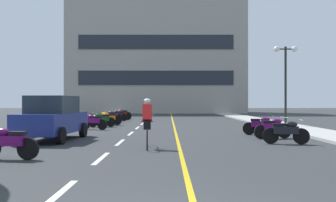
# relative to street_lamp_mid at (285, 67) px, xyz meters

# --- Properties ---
(ground_plane) EXTENTS (140.00, 140.00, 0.00)m
(ground_plane) POSITION_rel_street_lamp_mid_xyz_m (-7.13, 2.63, -3.73)
(ground_plane) COLOR #2D3033
(curb_left) EXTENTS (2.40, 72.00, 0.12)m
(curb_left) POSITION_rel_street_lamp_mid_xyz_m (-14.33, 5.63, -3.67)
(curb_left) COLOR #A8A8A3
(curb_left) RESTS_ON ground
(curb_right) EXTENTS (2.40, 72.00, 0.12)m
(curb_right) POSITION_rel_street_lamp_mid_xyz_m (0.07, 5.63, -3.67)
(curb_right) COLOR #A8A8A3
(curb_right) RESTS_ON ground
(lane_dash_0) EXTENTS (0.14, 2.20, 0.01)m
(lane_dash_0) POSITION_rel_street_lamp_mid_xyz_m (-9.13, -16.37, -3.73)
(lane_dash_0) COLOR silver
(lane_dash_0) RESTS_ON ground
(lane_dash_1) EXTENTS (0.14, 2.20, 0.01)m
(lane_dash_1) POSITION_rel_street_lamp_mid_xyz_m (-9.13, -12.37, -3.73)
(lane_dash_1) COLOR silver
(lane_dash_1) RESTS_ON ground
(lane_dash_2) EXTENTS (0.14, 2.20, 0.01)m
(lane_dash_2) POSITION_rel_street_lamp_mid_xyz_m (-9.13, -8.37, -3.73)
(lane_dash_2) COLOR silver
(lane_dash_2) RESTS_ON ground
(lane_dash_3) EXTENTS (0.14, 2.20, 0.01)m
(lane_dash_3) POSITION_rel_street_lamp_mid_xyz_m (-9.13, -4.37, -3.73)
(lane_dash_3) COLOR silver
(lane_dash_3) RESTS_ON ground
(lane_dash_4) EXTENTS (0.14, 2.20, 0.01)m
(lane_dash_4) POSITION_rel_street_lamp_mid_xyz_m (-9.13, -0.37, -3.73)
(lane_dash_4) COLOR silver
(lane_dash_4) RESTS_ON ground
(lane_dash_5) EXTENTS (0.14, 2.20, 0.01)m
(lane_dash_5) POSITION_rel_street_lamp_mid_xyz_m (-9.13, 3.63, -3.73)
(lane_dash_5) COLOR silver
(lane_dash_5) RESTS_ON ground
(lane_dash_6) EXTENTS (0.14, 2.20, 0.01)m
(lane_dash_6) POSITION_rel_street_lamp_mid_xyz_m (-9.13, 7.63, -3.73)
(lane_dash_6) COLOR silver
(lane_dash_6) RESTS_ON ground
(lane_dash_7) EXTENTS (0.14, 2.20, 0.01)m
(lane_dash_7) POSITION_rel_street_lamp_mid_xyz_m (-9.13, 11.63, -3.73)
(lane_dash_7) COLOR silver
(lane_dash_7) RESTS_ON ground
(lane_dash_8) EXTENTS (0.14, 2.20, 0.01)m
(lane_dash_8) POSITION_rel_street_lamp_mid_xyz_m (-9.13, 15.63, -3.73)
(lane_dash_8) COLOR silver
(lane_dash_8) RESTS_ON ground
(lane_dash_9) EXTENTS (0.14, 2.20, 0.01)m
(lane_dash_9) POSITION_rel_street_lamp_mid_xyz_m (-9.13, 19.63, -3.73)
(lane_dash_9) COLOR silver
(lane_dash_9) RESTS_ON ground
(lane_dash_10) EXTENTS (0.14, 2.20, 0.01)m
(lane_dash_10) POSITION_rel_street_lamp_mid_xyz_m (-9.13, 23.63, -3.73)
(lane_dash_10) COLOR silver
(lane_dash_10) RESTS_ON ground
(lane_dash_11) EXTENTS (0.14, 2.20, 0.01)m
(lane_dash_11) POSITION_rel_street_lamp_mid_xyz_m (-9.13, 27.63, -3.73)
(lane_dash_11) COLOR silver
(lane_dash_11) RESTS_ON ground
(centre_line_yellow) EXTENTS (0.12, 66.00, 0.01)m
(centre_line_yellow) POSITION_rel_street_lamp_mid_xyz_m (-6.88, 5.63, -3.73)
(centre_line_yellow) COLOR gold
(centre_line_yellow) RESTS_ON ground
(office_building) EXTENTS (24.89, 9.89, 16.12)m
(office_building) POSITION_rel_street_lamp_mid_xyz_m (-8.90, 31.52, 4.33)
(office_building) COLOR #9E998E
(office_building) RESTS_ON ground
(street_lamp_mid) EXTENTS (1.46, 0.36, 4.90)m
(street_lamp_mid) POSITION_rel_street_lamp_mid_xyz_m (0.00, 0.00, 0.00)
(street_lamp_mid) COLOR black
(street_lamp_mid) RESTS_ON curb_right
(parked_car_near) EXTENTS (2.14, 4.30, 1.82)m
(parked_car_near) POSITION_rel_street_lamp_mid_xyz_m (-12.01, -7.55, -2.81)
(parked_car_near) COLOR black
(parked_car_near) RESTS_ON ground
(motorcycle_1) EXTENTS (1.70, 0.60, 0.92)m
(motorcycle_1) POSITION_rel_street_lamp_mid_xyz_m (-11.63, -12.58, -3.26)
(motorcycle_1) COLOR black
(motorcycle_1) RESTS_ON ground
(motorcycle_2) EXTENTS (1.69, 0.61, 0.92)m
(motorcycle_2) POSITION_rel_street_lamp_mid_xyz_m (-2.86, -8.94, -3.26)
(motorcycle_2) COLOR black
(motorcycle_2) RESTS_ON ground
(motorcycle_3) EXTENTS (1.68, 0.64, 0.92)m
(motorcycle_3) POSITION_rel_street_lamp_mid_xyz_m (-2.77, -6.88, -3.26)
(motorcycle_3) COLOR black
(motorcycle_3) RESTS_ON ground
(motorcycle_4) EXTENTS (1.67, 0.70, 0.92)m
(motorcycle_4) POSITION_rel_street_lamp_mid_xyz_m (-2.85, -5.24, -3.26)
(motorcycle_4) COLOR black
(motorcycle_4) RESTS_ON ground
(motorcycle_5) EXTENTS (1.63, 0.81, 0.92)m
(motorcycle_5) POSITION_rel_street_lamp_mid_xyz_m (-11.51, -1.79, -3.26)
(motorcycle_5) COLOR black
(motorcycle_5) RESTS_ON ground
(motorcycle_6) EXTENTS (1.65, 0.76, 0.92)m
(motorcycle_6) POSITION_rel_street_lamp_mid_xyz_m (-11.43, 0.31, -3.26)
(motorcycle_6) COLOR black
(motorcycle_6) RESTS_ON ground
(motorcycle_7) EXTENTS (1.70, 0.60, 0.92)m
(motorcycle_7) POSITION_rel_street_lamp_mid_xyz_m (-11.27, 1.98, -3.26)
(motorcycle_7) COLOR black
(motorcycle_7) RESTS_ON ground
(motorcycle_8) EXTENTS (1.68, 0.67, 0.92)m
(motorcycle_8) POSITION_rel_street_lamp_mid_xyz_m (-11.73, 4.11, -3.26)
(motorcycle_8) COLOR black
(motorcycle_8) RESTS_ON ground
(motorcycle_9) EXTENTS (1.67, 0.68, 0.92)m
(motorcycle_9) POSITION_rel_street_lamp_mid_xyz_m (-11.62, 6.13, -3.26)
(motorcycle_9) COLOR black
(motorcycle_9) RESTS_ON ground
(motorcycle_10) EXTENTS (1.67, 0.70, 0.92)m
(motorcycle_10) POSITION_rel_street_lamp_mid_xyz_m (-11.45, 7.81, -3.26)
(motorcycle_10) COLOR black
(motorcycle_10) RESTS_ON ground
(motorcycle_11) EXTENTS (1.70, 0.60, 0.92)m
(motorcycle_11) POSITION_rel_street_lamp_mid_xyz_m (-11.34, 9.49, -3.26)
(motorcycle_11) COLOR black
(motorcycle_11) RESTS_ON ground
(motorcycle_12) EXTENTS (1.63, 0.81, 0.92)m
(motorcycle_12) POSITION_rel_street_lamp_mid_xyz_m (-11.59, 11.63, -3.26)
(motorcycle_12) COLOR black
(motorcycle_12) RESTS_ON ground
(motorcycle_13) EXTENTS (1.70, 0.60, 0.92)m
(motorcycle_13) POSITION_rel_street_lamp_mid_xyz_m (-11.71, 13.07, -3.26)
(motorcycle_13) COLOR black
(motorcycle_13) RESTS_ON ground
(cyclist_rider) EXTENTS (0.42, 1.77, 1.71)m
(cyclist_rider) POSITION_rel_street_lamp_mid_xyz_m (-7.98, -10.13, -2.84)
(cyclist_rider) COLOR black
(cyclist_rider) RESTS_ON ground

